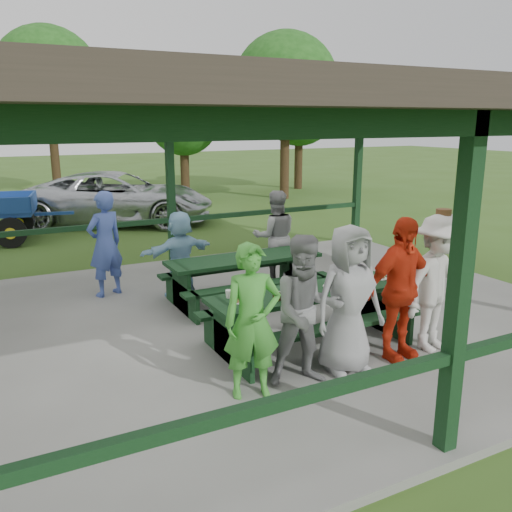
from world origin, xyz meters
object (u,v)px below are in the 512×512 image
picnic_table_near (308,310)px  contestant_white_fedora (438,283)px  picnic_table_far (244,273)px  contestant_red (400,289)px  spectator_grey (275,237)px  contestant_grey_mid (349,300)px  spectator_lblue (180,254)px  contestant_green (252,322)px  pickup_truck (118,198)px  spectator_blue (105,244)px  contestant_grey_left (307,311)px

picnic_table_near → contestant_white_fedora: size_ratio=1.47×
picnic_table_far → contestant_red: 3.01m
contestant_white_fedora → spectator_grey: (-0.32, 3.67, -0.06)m
contestant_grey_mid → spectator_lblue: bearing=106.4°
picnic_table_far → spectator_grey: (1.00, 0.76, 0.38)m
picnic_table_far → contestant_red: bearing=-76.2°
contestant_green → contestant_white_fedora: (2.67, -0.00, 0.06)m
contestant_green → pickup_truck: contestant_green is taller
contestant_grey_mid → spectator_blue: spectator_blue is taller
contestant_grey_left → spectator_blue: bearing=121.5°
contestant_green → spectator_grey: spectator_grey is taller
picnic_table_far → contestant_white_fedora: contestant_white_fedora is taller
contestant_white_fedora → contestant_red: bearing=169.1°
contestant_grey_left → pickup_truck: size_ratio=0.31×
contestant_green → contestant_grey_mid: size_ratio=0.95×
spectator_lblue → contestant_green: bearing=70.1°
contestant_grey_mid → spectator_grey: bearing=78.3°
picnic_table_far → spectator_lblue: size_ratio=1.75×
picnic_table_near → spectator_lblue: spectator_lblue is taller
contestant_green → contestant_grey_left: 0.67m
contestant_grey_mid → contestant_white_fedora: bearing=4.1°
contestant_grey_left → pickup_truck: (0.61, 11.36, -0.18)m
pickup_truck → contestant_grey_mid: bearing=-153.7°
contestant_grey_mid → contestant_red: contestant_red is taller
contestant_green → contestant_grey_left: bearing=13.7°
contestant_red → spectator_lblue: 3.99m
contestant_grey_mid → spectator_lblue: 3.75m
contestant_red → spectator_blue: size_ratio=1.01×
contestant_red → spectator_lblue: size_ratio=1.24×
contestant_green → picnic_table_near: bearing=50.2°
contestant_grey_mid → contestant_red: bearing=4.4°
picnic_table_near → spectator_lblue: (-0.79, 2.78, 0.25)m
picnic_table_far → picnic_table_near: bearing=-91.0°
spectator_lblue → pickup_truck: (0.78, 7.66, -0.05)m
contestant_green → contestant_red: size_ratio=0.94×
spectator_blue → contestant_red: bearing=100.4°
contestant_green → spectator_blue: spectator_blue is taller
picnic_table_near → spectator_blue: size_ratio=1.52×
contestant_red → spectator_blue: (-2.66, 4.25, -0.01)m
contestant_grey_mid → spectator_grey: size_ratio=1.05×
picnic_table_near → spectator_lblue: 2.90m
spectator_grey → pickup_truck: spectator_grey is taller
contestant_green → contestant_red: contestant_red is taller
spectator_lblue → spectator_blue: size_ratio=0.81×
contestant_red → pickup_truck: contestant_red is taller
picnic_table_far → contestant_red: contestant_red is taller
picnic_table_near → pickup_truck: size_ratio=0.49×
contestant_white_fedora → pickup_truck: bearing=87.1°
contestant_grey_mid → pickup_truck: size_ratio=0.32×
picnic_table_near → contestant_red: (0.75, -0.90, 0.43)m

